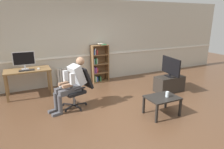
# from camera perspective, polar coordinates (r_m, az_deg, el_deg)

# --- Properties ---
(ground_plane) EXTENTS (18.00, 18.00, 0.00)m
(ground_plane) POSITION_cam_1_polar(r_m,az_deg,el_deg) (4.59, 3.00, -11.36)
(ground_plane) COLOR brown
(back_wall) EXTENTS (12.00, 0.13, 2.70)m
(back_wall) POSITION_cam_1_polar(r_m,az_deg,el_deg) (6.56, -8.17, 9.28)
(back_wall) COLOR beige
(back_wall) RESTS_ON ground_plane
(computer_desk) EXTENTS (1.20, 0.63, 0.76)m
(computer_desk) POSITION_cam_1_polar(r_m,az_deg,el_deg) (5.90, -23.41, 0.32)
(computer_desk) COLOR olive
(computer_desk) RESTS_ON ground_plane
(imac_monitor) EXTENTS (0.58, 0.14, 0.49)m
(imac_monitor) POSITION_cam_1_polar(r_m,az_deg,el_deg) (5.88, -24.37, 4.13)
(imac_monitor) COLOR silver
(imac_monitor) RESTS_ON computer_desk
(keyboard) EXTENTS (0.39, 0.12, 0.02)m
(keyboard) POSITION_cam_1_polar(r_m,az_deg,el_deg) (5.73, -23.69, 1.12)
(keyboard) COLOR black
(keyboard) RESTS_ON computer_desk
(computer_mouse) EXTENTS (0.06, 0.10, 0.03)m
(computer_mouse) POSITION_cam_1_polar(r_m,az_deg,el_deg) (5.76, -20.70, 1.59)
(computer_mouse) COLOR white
(computer_mouse) RESTS_ON computer_desk
(bookshelf) EXTENTS (0.58, 0.29, 1.31)m
(bookshelf) POSITION_cam_1_polar(r_m,az_deg,el_deg) (6.63, -3.91, 3.12)
(bookshelf) COLOR brown
(bookshelf) RESTS_ON ground_plane
(radiator) EXTENTS (0.73, 0.08, 0.57)m
(radiator) POSITION_cam_1_polar(r_m,az_deg,el_deg) (6.51, -12.51, -0.55)
(radiator) COLOR white
(radiator) RESTS_ON ground_plane
(office_chair) EXTENTS (0.79, 0.65, 0.98)m
(office_chair) POSITION_cam_1_polar(r_m,az_deg,el_deg) (4.85, -9.77, -3.28)
(office_chair) COLOR black
(office_chair) RESTS_ON ground_plane
(person_seated) EXTENTS (0.97, 0.55, 1.23)m
(person_seated) POSITION_cam_1_polar(r_m,az_deg,el_deg) (4.72, -11.77, -2.28)
(person_seated) COLOR #4C4C51
(person_seated) RESTS_ON ground_plane
(tv_stand) EXTENTS (0.86, 0.43, 0.46)m
(tv_stand) POSITION_cam_1_polar(r_m,az_deg,el_deg) (6.07, 16.39, -2.63)
(tv_stand) COLOR #2D2823
(tv_stand) RESTS_ON ground_plane
(tv_screen) EXTENTS (0.24, 0.84, 0.56)m
(tv_screen) POSITION_cam_1_polar(r_m,az_deg,el_deg) (5.92, 16.81, 2.21)
(tv_screen) COLOR black
(tv_screen) RESTS_ON tv_stand
(coffee_table) EXTENTS (0.71, 0.53, 0.44)m
(coffee_table) POSITION_cam_1_polar(r_m,az_deg,el_deg) (4.53, 14.47, -7.05)
(coffee_table) COLOR black
(coffee_table) RESTS_ON ground_plane
(drinking_glass) EXTENTS (0.07, 0.07, 0.12)m
(drinking_glass) POSITION_cam_1_polar(r_m,az_deg,el_deg) (4.51, 15.84, -5.58)
(drinking_glass) COLOR silver
(drinking_glass) RESTS_ON coffee_table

